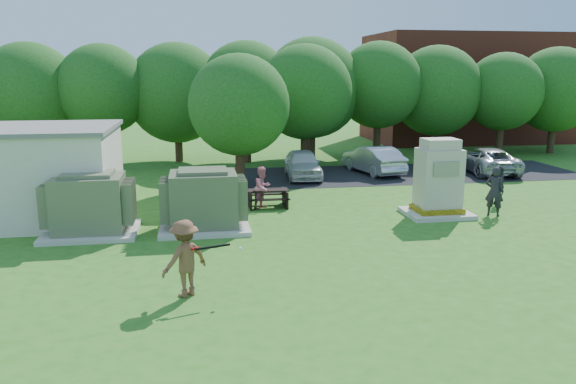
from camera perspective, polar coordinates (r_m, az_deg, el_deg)
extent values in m
plane|color=#2D6619|center=(15.38, 2.45, -7.85)|extent=(120.00, 120.00, 0.00)
cube|color=maroon|center=(46.21, 17.93, 10.01)|extent=(15.00, 8.00, 8.00)
cube|color=#232326|center=(29.86, 10.34, 1.82)|extent=(20.00, 6.00, 0.01)
cube|color=beige|center=(19.66, -19.33, -3.84)|extent=(3.00, 2.40, 0.15)
cube|color=#5E6649|center=(19.43, -19.53, -1.07)|extent=(2.20, 1.80, 1.80)
cube|color=#5E6649|center=(19.24, -19.73, 1.71)|extent=(1.60, 1.30, 0.12)
cube|color=#5E6649|center=(19.69, -23.17, -1.11)|extent=(0.32, 1.50, 1.35)
cube|color=#5E6649|center=(19.23, -15.82, -0.88)|extent=(0.32, 1.50, 1.35)
cube|color=beige|center=(19.35, -8.47, -3.53)|extent=(3.00, 2.40, 0.15)
cube|color=#525C40|center=(19.11, -8.56, -0.71)|extent=(2.20, 1.80, 1.80)
cube|color=#525C40|center=(18.92, -8.65, 2.13)|extent=(1.60, 1.30, 0.12)
cube|color=#525C40|center=(19.13, -12.37, -0.77)|extent=(0.32, 1.50, 1.35)
cube|color=#525C40|center=(19.16, -4.76, -0.50)|extent=(0.32, 1.50, 1.35)
cube|color=beige|center=(21.67, 14.84, -2.09)|extent=(2.35, 1.93, 0.16)
cube|color=yellow|center=(21.63, 14.87, -1.64)|extent=(1.66, 1.34, 0.19)
cube|color=#BEAF9E|center=(21.39, 15.04, 1.40)|extent=(1.50, 1.18, 2.14)
cube|color=#BEAF9E|center=(21.20, 15.22, 4.74)|extent=(1.23, 0.96, 0.37)
cube|color=gray|center=(20.76, 15.80, 2.24)|extent=(0.96, 0.04, 0.54)
cube|color=black|center=(22.13, -2.10, 0.18)|extent=(1.64, 0.64, 0.05)
cube|color=black|center=(22.68, -2.26, -0.23)|extent=(1.64, 0.23, 0.05)
cube|color=black|center=(21.71, -1.93, -0.79)|extent=(1.64, 0.23, 0.05)
cube|color=black|center=(22.13, -3.92, -0.73)|extent=(0.07, 1.23, 0.67)
cube|color=black|center=(22.30, -0.29, -0.60)|extent=(0.07, 1.23, 0.67)
imported|color=brown|center=(13.57, -10.44, -6.65)|extent=(1.39, 1.26, 1.87)
imported|color=black|center=(22.07, 20.24, 0.05)|extent=(0.80, 0.74, 1.84)
imported|color=#D87286|center=(21.92, -2.60, 0.46)|extent=(1.01, 1.00, 1.65)
imported|color=#26272B|center=(24.14, 20.70, 0.63)|extent=(0.81, 0.95, 1.53)
imported|color=silver|center=(28.29, 1.50, 2.88)|extent=(1.98, 4.26, 1.41)
imported|color=silver|center=(29.87, 8.64, 3.28)|extent=(2.41, 4.63, 1.45)
imported|color=black|center=(30.80, 14.82, 3.11)|extent=(3.07, 4.72, 1.27)
imported|color=#B2B2B7|center=(31.47, 19.51, 3.06)|extent=(2.74, 5.02, 1.33)
cylinder|color=black|center=(13.35, -7.63, -5.55)|extent=(0.82, 0.32, 0.06)
cylinder|color=maroon|center=(13.28, -9.34, -5.70)|extent=(0.23, 0.13, 0.06)
sphere|color=white|center=(13.44, -4.87, -5.76)|extent=(0.09, 0.09, 0.09)
cylinder|color=#47301E|center=(34.96, -24.31, 4.41)|extent=(0.44, 0.44, 2.40)
sphere|color=#235B1C|center=(34.75, -24.73, 9.11)|extent=(5.60, 5.60, 5.60)
cylinder|color=#47301E|center=(33.54, -17.96, 4.95)|extent=(0.44, 0.44, 2.80)
sphere|color=#235B1C|center=(33.33, -18.29, 9.90)|extent=(5.00, 5.00, 5.00)
cylinder|color=#47301E|center=(34.00, -11.05, 4.98)|extent=(0.44, 0.44, 2.30)
sphere|color=#235B1C|center=(33.78, -11.25, 9.85)|extent=(5.80, 5.80, 5.80)
cylinder|color=#47301E|center=(33.21, -4.16, 5.36)|extent=(0.44, 0.44, 2.70)
sphere|color=#235B1C|center=(32.99, -4.24, 10.48)|extent=(5.40, 5.40, 5.40)
cylinder|color=#47301E|center=(34.40, 2.43, 5.44)|extent=(0.44, 0.44, 2.50)
sphere|color=#235B1C|center=(34.18, 2.48, 10.53)|extent=(6.00, 6.00, 6.00)
cylinder|color=#47301E|center=(35.03, 9.02, 5.76)|extent=(0.44, 0.44, 2.90)
sphere|color=#235B1C|center=(34.83, 9.18, 10.68)|extent=(5.20, 5.20, 5.20)
cylinder|color=#47301E|center=(37.05, 14.62, 5.47)|extent=(0.44, 0.44, 2.40)
sphere|color=#235B1C|center=(36.85, 14.86, 9.92)|extent=(5.60, 5.60, 5.60)
cylinder|color=#47301E|center=(38.06, 20.72, 5.40)|extent=(0.44, 0.44, 2.60)
sphere|color=#235B1C|center=(37.87, 21.03, 9.51)|extent=(4.80, 4.80, 4.80)
cylinder|color=#47301E|center=(40.70, 25.20, 5.35)|extent=(0.44, 0.44, 2.50)
sphere|color=#235B1C|center=(40.52, 25.57, 9.37)|extent=(5.40, 5.40, 5.40)
cylinder|color=#47301E|center=(26.04, -4.88, 3.14)|extent=(0.44, 0.44, 2.40)
sphere|color=#235B1C|center=(25.76, -4.98, 8.81)|extent=(4.60, 4.60, 4.60)
cylinder|color=#47301E|center=(31.47, 1.68, 4.92)|extent=(0.44, 0.44, 2.60)
sphere|color=#235B1C|center=(31.24, 1.72, 10.13)|extent=(5.20, 5.20, 5.20)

